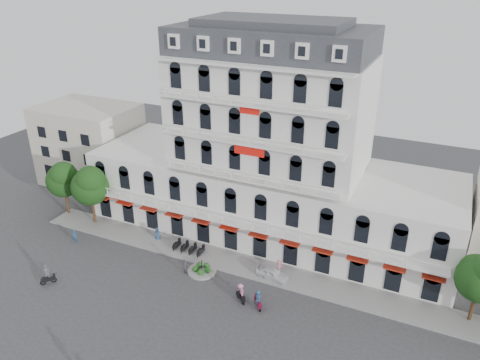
% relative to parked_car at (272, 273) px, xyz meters
% --- Properties ---
extents(ground, '(120.00, 120.00, 0.00)m').
position_rel_parked_car_xyz_m(ground, '(-4.49, -8.21, -0.63)').
color(ground, '#38383A').
rests_on(ground, ground).
extents(sidewalk, '(53.00, 4.00, 0.16)m').
position_rel_parked_car_xyz_m(sidewalk, '(-4.49, 0.79, -0.55)').
color(sidewalk, gray).
rests_on(sidewalk, ground).
extents(main_building, '(45.00, 15.00, 25.80)m').
position_rel_parked_car_xyz_m(main_building, '(-4.49, 9.78, 9.33)').
color(main_building, silver).
rests_on(main_building, ground).
extents(flank_building_west, '(14.00, 10.00, 12.00)m').
position_rel_parked_car_xyz_m(flank_building_west, '(-34.49, 11.79, 5.37)').
color(flank_building_west, beige).
rests_on(flank_building_west, ground).
extents(traffic_island, '(3.20, 3.20, 1.60)m').
position_rel_parked_car_xyz_m(traffic_island, '(-7.49, -2.21, -0.38)').
color(traffic_island, gray).
rests_on(traffic_island, ground).
extents(parked_scooter_row, '(4.40, 1.80, 1.10)m').
position_rel_parked_car_xyz_m(parked_scooter_row, '(-10.84, 0.59, -0.63)').
color(parked_scooter_row, black).
rests_on(parked_scooter_row, ground).
extents(tree_west_outer, '(4.50, 4.48, 7.76)m').
position_rel_parked_car_xyz_m(tree_west_outer, '(-30.44, 1.77, 4.71)').
color(tree_west_outer, '#382314').
rests_on(tree_west_outer, ground).
extents(tree_west_inner, '(4.76, 4.76, 8.25)m').
position_rel_parked_car_xyz_m(tree_west_inner, '(-25.44, 1.27, 5.05)').
color(tree_west_inner, '#382314').
rests_on(tree_west_inner, ground).
extents(parked_car, '(3.90, 2.00, 1.27)m').
position_rel_parked_car_xyz_m(parked_car, '(0.00, 0.00, 0.00)').
color(parked_car, white).
rests_on(parked_car, ground).
extents(rider_west, '(1.22, 1.39, 2.34)m').
position_rel_parked_car_xyz_m(rider_west, '(-21.35, -10.92, 0.45)').
color(rider_west, black).
rests_on(rider_west, ground).
extents(rider_east, '(1.23, 1.38, 2.09)m').
position_rel_parked_car_xyz_m(rider_east, '(0.44, -5.05, 0.40)').
color(rider_east, maroon).
rests_on(rider_east, ground).
extents(rider_center, '(1.40, 1.22, 2.12)m').
position_rel_parked_car_xyz_m(rider_center, '(-1.54, -4.89, 0.48)').
color(rider_center, black).
rests_on(rider_center, ground).
extents(pedestrian_left, '(0.99, 0.88, 1.70)m').
position_rel_parked_car_xyz_m(pedestrian_left, '(-15.70, 1.29, 0.21)').
color(pedestrian_left, navy).
rests_on(pedestrian_left, ground).
extents(pedestrian_mid, '(1.10, 0.54, 1.82)m').
position_rel_parked_car_xyz_m(pedestrian_mid, '(-9.09, -3.15, 0.28)').
color(pedestrian_mid, slate).
rests_on(pedestrian_mid, ground).
extents(pedestrian_right, '(1.14, 1.08, 1.55)m').
position_rel_parked_car_xyz_m(pedestrian_right, '(0.25, 1.29, 0.14)').
color(pedestrian_right, '#CD6C83').
rests_on(pedestrian_right, ground).
extents(pedestrian_far, '(0.75, 0.66, 1.74)m').
position_rel_parked_car_xyz_m(pedestrian_far, '(-24.49, -3.48, 0.24)').
color(pedestrian_far, navy).
rests_on(pedestrian_far, ground).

